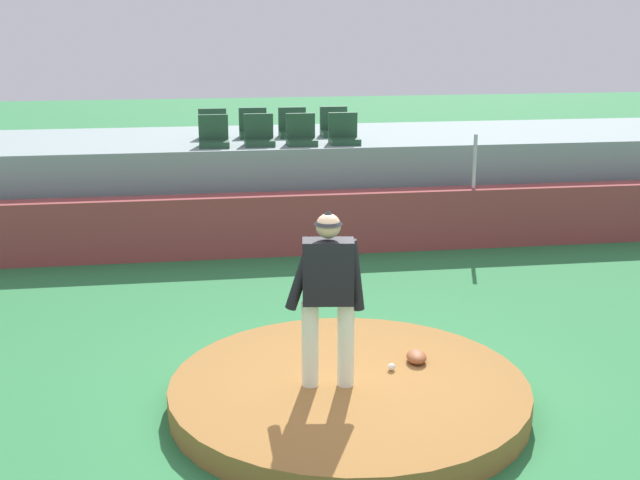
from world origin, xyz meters
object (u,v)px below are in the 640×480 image
object	(u,v)px
stadium_chair_4	(213,129)
stadium_chair_6	(293,128)
stadium_chair_0	(214,137)
stadium_chair_3	(344,134)
baseball	(391,367)
stadium_chair_2	(301,135)
stadium_chair_5	(253,128)
stadium_chair_7	(334,127)
fielding_glove	(416,357)
pitcher	(328,286)
stadium_chair_1	(259,135)

from	to	relation	value
stadium_chair_4	stadium_chair_6	xyz separation A→B (m)	(1.39, -0.00, 0.00)
stadium_chair_0	stadium_chair_3	distance (m)	2.14
baseball	stadium_chair_2	xyz separation A→B (m)	(-0.10, 6.16, 1.42)
baseball	stadium_chair_0	world-z (taller)	stadium_chair_0
stadium_chair_5	stadium_chair_7	xyz separation A→B (m)	(1.43, -0.03, 0.00)
stadium_chair_4	fielding_glove	bearing A→B (deg)	104.69
stadium_chair_5	pitcher	bearing A→B (deg)	91.13
pitcher	stadium_chair_0	xyz separation A→B (m)	(-0.85, 6.41, 0.48)
stadium_chair_1	stadium_chair_7	size ratio (longest dim) A/B	1.00
fielding_glove	stadium_chair_2	distance (m)	6.16
stadium_chair_5	stadium_chair_3	bearing A→B (deg)	146.53
stadium_chair_1	baseball	bearing A→B (deg)	97.20
pitcher	stadium_chair_3	xyz separation A→B (m)	(1.29, 6.39, 0.48)
stadium_chair_1	stadium_chair_7	distance (m)	1.64
stadium_chair_0	stadium_chair_3	size ratio (longest dim) A/B	1.00
stadium_chair_6	stadium_chair_5	bearing A→B (deg)	-2.85
fielding_glove	stadium_chair_4	xyz separation A→B (m)	(-1.81, 6.91, 1.40)
stadium_chair_0	pitcher	bearing A→B (deg)	97.56
stadium_chair_7	stadium_chair_2	bearing A→B (deg)	52.55
stadium_chair_5	stadium_chair_6	distance (m)	0.69
pitcher	stadium_chair_3	size ratio (longest dim) A/B	3.39
stadium_chair_2	stadium_chair_3	distance (m)	0.71
stadium_chair_4	stadium_chair_1	bearing A→B (deg)	130.10
fielding_glove	stadium_chair_5	size ratio (longest dim) A/B	0.60
stadium_chair_0	stadium_chair_4	size ratio (longest dim) A/B	1.00
stadium_chair_7	baseball	bearing A→B (deg)	85.06
baseball	stadium_chair_3	xyz separation A→B (m)	(0.61, 6.16, 1.42)
stadium_chair_0	stadium_chair_5	world-z (taller)	same
stadium_chair_3	stadium_chair_6	distance (m)	1.18
stadium_chair_4	stadium_chair_6	world-z (taller)	same
pitcher	stadium_chair_7	distance (m)	7.44
baseball	fielding_glove	distance (m)	0.34
stadium_chair_0	stadium_chair_6	world-z (taller)	same
stadium_chair_3	stadium_chair_1	bearing A→B (deg)	-2.03
stadium_chair_3	stadium_chair_6	size ratio (longest dim) A/B	1.00
stadium_chair_0	fielding_glove	bearing A→B (deg)	106.83
fielding_glove	stadium_chair_6	bearing A→B (deg)	-169.22
fielding_glove	stadium_chair_4	bearing A→B (deg)	-158.05
fielding_glove	stadium_chair_6	world-z (taller)	stadium_chair_6
fielding_glove	stadium_chair_1	bearing A→B (deg)	-162.59
baseball	stadium_chair_4	distance (m)	7.38
pitcher	stadium_chair_4	xyz separation A→B (m)	(-0.84, 7.31, 0.48)
pitcher	stadium_chair_5	bearing A→B (deg)	98.62
fielding_glove	stadium_chair_6	xyz separation A→B (m)	(-0.42, 6.90, 1.40)
stadium_chair_0	stadium_chair_5	size ratio (longest dim) A/B	1.00
pitcher	stadium_chair_6	bearing A→B (deg)	93.23
stadium_chair_6	baseball	bearing A→B (deg)	91.03
fielding_glove	stadium_chair_2	bearing A→B (deg)	-168.97
pitcher	stadium_chair_4	world-z (taller)	stadium_chair_4
pitcher	stadium_chair_7	world-z (taller)	stadium_chair_7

